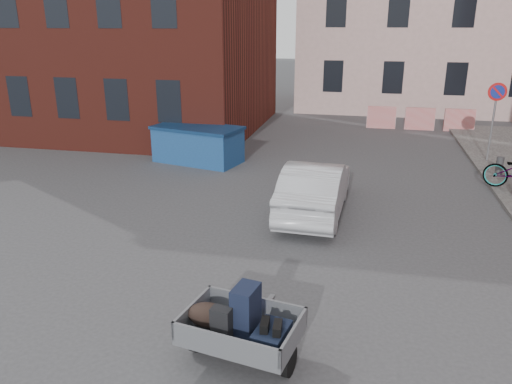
# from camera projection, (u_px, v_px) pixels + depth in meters

# --- Properties ---
(ground) EXTENTS (120.00, 120.00, 0.00)m
(ground) POSITION_uv_depth(u_px,v_px,m) (260.00, 273.00, 9.75)
(ground) COLOR #38383A
(ground) RESTS_ON ground
(far_building) EXTENTS (6.00, 6.00, 8.00)m
(far_building) POSITION_uv_depth(u_px,v_px,m) (34.00, 32.00, 32.88)
(far_building) COLOR maroon
(far_building) RESTS_ON ground
(no_parking_sign) EXTENTS (0.60, 0.09, 2.65)m
(no_parking_sign) POSITION_uv_depth(u_px,v_px,m) (495.00, 106.00, 16.63)
(no_parking_sign) COLOR gray
(no_parking_sign) RESTS_ON sidewalk
(barriers) EXTENTS (4.70, 0.18, 1.00)m
(barriers) POSITION_uv_depth(u_px,v_px,m) (420.00, 119.00, 22.58)
(barriers) COLOR red
(barriers) RESTS_ON ground
(trailer) EXTENTS (1.77, 1.92, 1.20)m
(trailer) POSITION_uv_depth(u_px,v_px,m) (240.00, 325.00, 7.02)
(trailer) COLOR black
(trailer) RESTS_ON ground
(dumpster) EXTENTS (3.29, 2.24, 1.26)m
(dumpster) POSITION_uv_depth(u_px,v_px,m) (198.00, 144.00, 17.32)
(dumpster) COLOR navy
(dumpster) RESTS_ON ground
(silver_car) EXTENTS (1.57, 4.14, 1.35)m
(silver_car) POSITION_uv_depth(u_px,v_px,m) (315.00, 188.00, 12.63)
(silver_car) COLOR #B2B4BA
(silver_car) RESTS_ON ground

